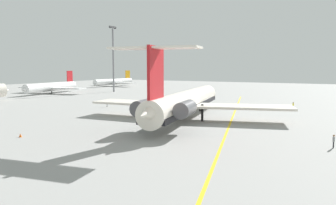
{
  "coord_description": "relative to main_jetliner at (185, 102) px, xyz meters",
  "views": [
    {
      "loc": [
        -58.91,
        -16.87,
        9.83
      ],
      "look_at": [
        -4.03,
        12.82,
        2.98
      ],
      "focal_mm": 34.65,
      "sensor_mm": 36.0,
      "label": 1
    }
  ],
  "objects": [
    {
      "name": "light_mast",
      "position": [
        49.6,
        55.04,
        10.6
      ],
      "size": [
        4.0,
        0.7,
        25.69
      ],
      "color": "slate",
      "rests_on": "ground"
    },
    {
      "name": "ground_crew_near_tail",
      "position": [
        25.54,
        -15.56,
        -2.34
      ],
      "size": [
        0.42,
        0.28,
        1.78
      ],
      "rotation": [
        0.0,
        0.0,
        4.31
      ],
      "color": "black",
      "rests_on": "ground"
    },
    {
      "name": "taxiway_centreline",
      "position": [
        1.2,
        -8.31,
        -3.46
      ],
      "size": [
        103.13,
        25.81,
        0.01
      ],
      "primitive_type": "cube",
      "rotation": [
        0.0,
        0.0,
        0.24
      ],
      "color": "gold",
      "rests_on": "ground"
    },
    {
      "name": "ground",
      "position": [
        5.24,
        -8.6,
        -3.46
      ],
      "size": [
        298.63,
        298.63,
        0.0
      ],
      "primitive_type": "plane",
      "color": "gray"
    },
    {
      "name": "airliner_far_right",
      "position": [
        79.04,
        78.68,
        -1.11
      ],
      "size": [
        26.71,
        26.47,
        7.98
      ],
      "rotation": [
        0.0,
        0.0,
        3.02
      ],
      "color": "white",
      "rests_on": "ground"
    },
    {
      "name": "airliner_mid_right",
      "position": [
        31.16,
        70.21,
        -1.01
      ],
      "size": [
        27.81,
        27.63,
        8.32
      ],
      "rotation": [
        0.0,
        0.0,
        3.3
      ],
      "color": "white",
      "rests_on": "ground"
    },
    {
      "name": "ground_crew_near_nose",
      "position": [
        -10.13,
        -24.82,
        -2.4
      ],
      "size": [
        0.4,
        0.27,
        1.67
      ],
      "rotation": [
        0.0,
        0.0,
        1.95
      ],
      "color": "black",
      "rests_on": "ground"
    },
    {
      "name": "ground_crew_portside",
      "position": [
        9.02,
        25.55,
        -2.41
      ],
      "size": [
        0.28,
        0.36,
        1.66
      ],
      "rotation": [
        0.0,
        0.0,
        2.51
      ],
      "color": "black",
      "rests_on": "ground"
    },
    {
      "name": "main_jetliner",
      "position": [
        0.0,
        0.0,
        0.0
      ],
      "size": [
        43.43,
        38.61,
        12.7
      ],
      "rotation": [
        0.0,
        0.0,
        0.18
      ],
      "color": "silver",
      "rests_on": "ground"
    },
    {
      "name": "safety_cone_nose",
      "position": [
        -24.16,
        14.15,
        -3.19
      ],
      "size": [
        0.4,
        0.4,
        0.55
      ],
      "primitive_type": "cone",
      "color": "#EA590F",
      "rests_on": "ground"
    }
  ]
}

